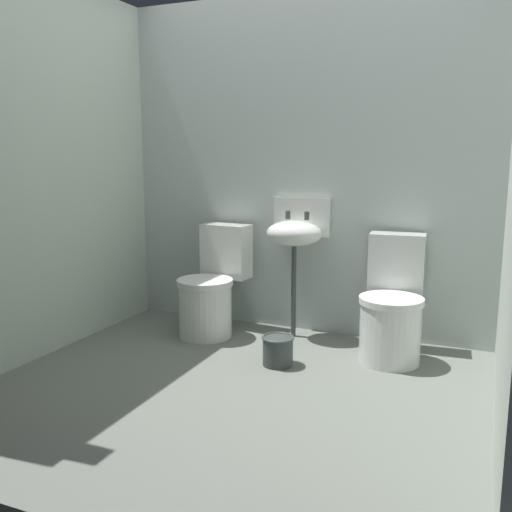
{
  "coord_description": "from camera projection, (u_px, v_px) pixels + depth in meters",
  "views": [
    {
      "loc": [
        1.28,
        -2.74,
        1.3
      ],
      "look_at": [
        0.0,
        0.29,
        0.7
      ],
      "focal_mm": 39.54,
      "sensor_mm": 36.0,
      "label": 1
    }
  ],
  "objects": [
    {
      "name": "ground_plane",
      "position": [
        236.0,
        392.0,
        3.22
      ],
      "size": [
        3.11,
        2.7,
        0.08
      ],
      "primitive_type": "cube",
      "color": "slate"
    },
    {
      "name": "sink",
      "position": [
        296.0,
        232.0,
        3.97
      ],
      "size": [
        0.42,
        0.35,
        0.99
      ],
      "color": "#39413F",
      "rests_on": "ground"
    },
    {
      "name": "toilet_right",
      "position": [
        392.0,
        309.0,
        3.6
      ],
      "size": [
        0.43,
        0.62,
        0.78
      ],
      "rotation": [
        0.0,
        0.0,
        3.22
      ],
      "color": "white",
      "rests_on": "ground"
    },
    {
      "name": "toilet_left",
      "position": [
        212.0,
        290.0,
        4.09
      ],
      "size": [
        0.43,
        0.62,
        0.78
      ],
      "rotation": [
        0.0,
        0.0,
        3.06
      ],
      "color": "silver",
      "rests_on": "ground"
    },
    {
      "name": "wall_left",
      "position": [
        44.0,
        169.0,
        3.62
      ],
      "size": [
        0.1,
        2.5,
        2.41
      ],
      "primitive_type": "cube",
      "color": "#B1C3B2",
      "rests_on": "ground"
    },
    {
      "name": "wall_back",
      "position": [
        305.0,
        167.0,
        4.08
      ],
      "size": [
        3.11,
        0.1,
        2.41
      ],
      "primitive_type": "cube",
      "color": "#B0BDB8",
      "rests_on": "ground"
    },
    {
      "name": "bucket",
      "position": [
        278.0,
        350.0,
        3.5
      ],
      "size": [
        0.2,
        0.2,
        0.19
      ],
      "color": "#39413F",
      "rests_on": "ground"
    }
  ]
}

